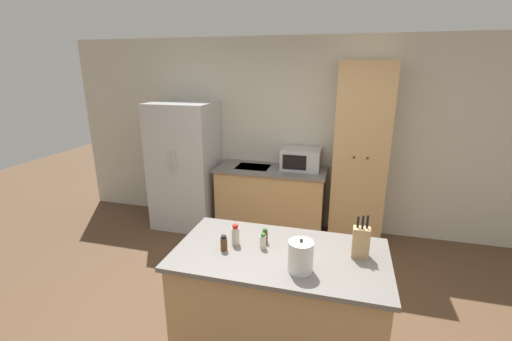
{
  "coord_description": "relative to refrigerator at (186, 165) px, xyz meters",
  "views": [
    {
      "loc": [
        0.42,
        -2.29,
        2.21
      ],
      "look_at": [
        -0.57,
        1.4,
        1.05
      ],
      "focal_mm": 24.0,
      "sensor_mm": 36.0,
      "label": 1
    }
  ],
  "objects": [
    {
      "name": "refrigerator",
      "position": [
        0.0,
        0.0,
        0.0
      ],
      "size": [
        0.86,
        0.75,
        1.76
      ],
      "color": "#B7BABC",
      "rests_on": "ground_plane"
    },
    {
      "name": "spice_bottle_tall_dark",
      "position": [
        1.62,
        -1.92,
        0.09
      ],
      "size": [
        0.04,
        0.04,
        0.11
      ],
      "color": "#563319",
      "rests_on": "kitchen_island"
    },
    {
      "name": "knife_block",
      "position": [
        2.32,
        -1.95,
        0.15
      ],
      "size": [
        0.12,
        0.08,
        0.32
      ],
      "color": "tan",
      "rests_on": "kitchen_island"
    },
    {
      "name": "microwave",
      "position": [
        1.61,
        0.14,
        0.17
      ],
      "size": [
        0.5,
        0.41,
        0.27
      ],
      "color": "#B2B5B7",
      "rests_on": "back_counter"
    },
    {
      "name": "spice_bottle_green_herb",
      "position": [
        1.62,
        -2.01,
        0.09
      ],
      "size": [
        0.04,
        0.04,
        0.12
      ],
      "color": "beige",
      "rests_on": "kitchen_island"
    },
    {
      "name": "pantry_cabinet",
      "position": [
        2.35,
        0.11,
        0.26
      ],
      "size": [
        0.64,
        0.54,
        2.29
      ],
      "color": "tan",
      "rests_on": "ground_plane"
    },
    {
      "name": "kitchen_island",
      "position": [
        1.76,
        -2.04,
        -0.42
      ],
      "size": [
        1.55,
        0.84,
        0.91
      ],
      "color": "tan",
      "rests_on": "ground_plane"
    },
    {
      "name": "kettle",
      "position": [
        1.93,
        -2.24,
        0.14
      ],
      "size": [
        0.17,
        0.17,
        0.24
      ],
      "color": "white",
      "rests_on": "kitchen_island"
    },
    {
      "name": "back_counter",
      "position": [
        1.23,
        0.06,
        -0.42
      ],
      "size": [
        1.46,
        0.65,
        0.91
      ],
      "color": "tan",
      "rests_on": "ground_plane"
    },
    {
      "name": "wall_back",
      "position": [
        1.74,
        0.39,
        0.42
      ],
      "size": [
        7.2,
        0.06,
        2.6
      ],
      "color": "beige",
      "rests_on": "ground_plane"
    },
    {
      "name": "spice_bottle_amber_oil",
      "position": [
        1.35,
        -2.11,
        0.09
      ],
      "size": [
        0.05,
        0.05,
        0.12
      ],
      "color": "#563319",
      "rests_on": "kitchen_island"
    },
    {
      "name": "spice_bottle_short_red",
      "position": [
        1.41,
        -2.01,
        0.11
      ],
      "size": [
        0.06,
        0.06,
        0.16
      ],
      "color": "beige",
      "rests_on": "kitchen_island"
    }
  ]
}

